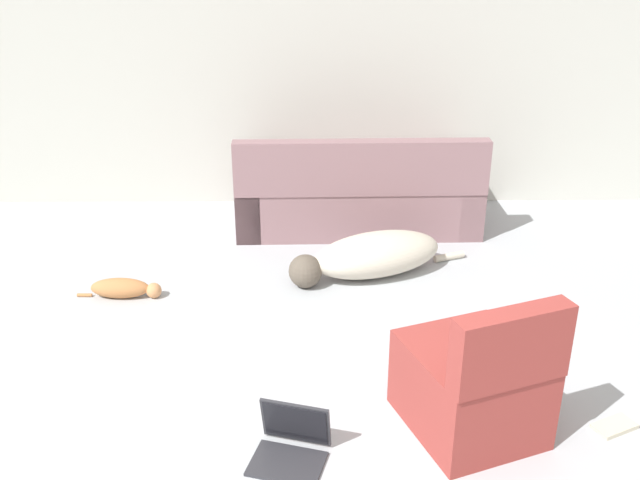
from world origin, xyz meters
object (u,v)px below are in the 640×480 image
book_cream (614,426)px  side_chair (475,383)px  couch (357,197)px  cat (124,288)px  laptop_open (292,439)px  dog (371,256)px

book_cream → side_chair: side_chair is taller
couch → cat: couch is taller
laptop_open → book_cream: 1.66m
book_cream → side_chair: bearing=179.2°
cat → laptop_open: size_ratio=1.42×
dog → book_cream: dog is taller
book_cream → side_chair: (-0.74, 0.01, 0.26)m
couch → cat: size_ratio=3.40×
dog → cat: dog is taller
cat → book_cream: cat is taller
cat → laptop_open: 2.01m
cat → couch: bearing=38.2°
laptop_open → book_cream: bearing=21.9°
dog → cat: size_ratio=2.33×
couch → dog: 0.92m
side_chair → dog: bearing=-98.6°
couch → laptop_open: couch is taller
book_cream → laptop_open: bearing=-174.0°
dog → book_cream: bearing=101.3°
laptop_open → dog: bearing=90.7°
dog → side_chair: bearing=81.1°
dog → side_chair: 1.80m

